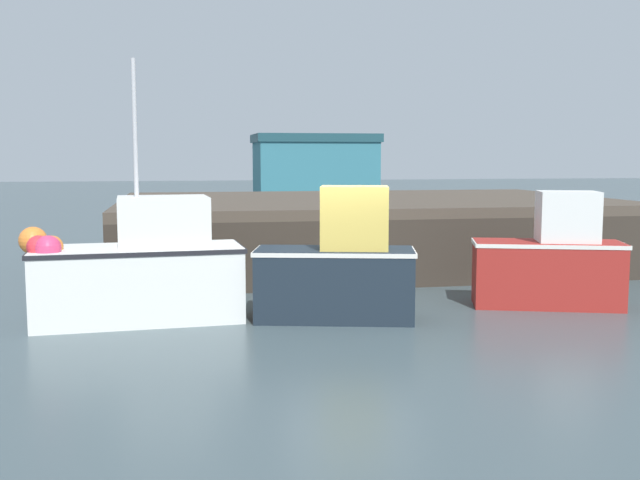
{
  "coord_description": "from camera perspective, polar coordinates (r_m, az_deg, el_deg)",
  "views": [
    {
      "loc": [
        -3.12,
        -13.45,
        3.01
      ],
      "look_at": [
        0.03,
        3.27,
        1.09
      ],
      "focal_mm": 41.89,
      "sensor_mm": 36.0,
      "label": 1
    }
  ],
  "objects": [
    {
      "name": "warehouse",
      "position": [
        46.28,
        -0.43,
        5.41
      ],
      "size": [
        7.47,
        4.99,
        4.35
      ],
      "color": "#2D6B7A",
      "rests_on": "ground"
    },
    {
      "name": "pier",
      "position": [
        20.74,
        3.8,
        2.36
      ],
      "size": [
        13.59,
        8.94,
        1.82
      ],
      "color": "#473D33",
      "rests_on": "ground"
    },
    {
      "name": "fishing_boat_mid",
      "position": [
        15.61,
        17.22,
        -1.6
      ],
      "size": [
        3.12,
        1.94,
        2.32
      ],
      "color": "maroon",
      "rests_on": "ground"
    },
    {
      "name": "fishing_boat_near_right",
      "position": [
        13.72,
        1.44,
        -2.23
      ],
      "size": [
        3.13,
        1.86,
        2.47
      ],
      "color": "#19232D",
      "rests_on": "ground"
    },
    {
      "name": "fishing_boat_near_left",
      "position": [
        14.01,
        -13.57,
        -2.21
      ],
      "size": [
        4.06,
        1.83,
        4.74
      ],
      "color": "silver",
      "rests_on": "ground"
    },
    {
      "name": "ground",
      "position": [
        14.14,
        2.36,
        -6.07
      ],
      "size": [
        120.0,
        160.0,
        0.1
      ],
      "color": "#3D4C51"
    }
  ]
}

